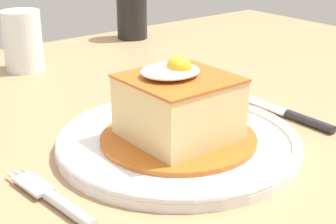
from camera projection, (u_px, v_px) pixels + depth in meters
name	position (u px, v px, depth m)	size (l,w,h in m)	color
dining_table	(181.00, 173.00, 0.75)	(1.34, 1.00, 0.73)	#A87F56
main_plate	(178.00, 141.00, 0.61)	(0.29, 0.29, 0.02)	white
sandwich_meal	(178.00, 110.00, 0.60)	(0.19, 0.19, 0.10)	#B75B1E
fork	(57.00, 201.00, 0.49)	(0.03, 0.14, 0.01)	silver
knife	(295.00, 116.00, 0.69)	(0.02, 0.17, 0.01)	#262628
soda_can	(132.00, 10.00, 1.12)	(0.07, 0.07, 0.12)	black
drinking_glass	(23.00, 45.00, 0.90)	(0.07, 0.07, 0.10)	silver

